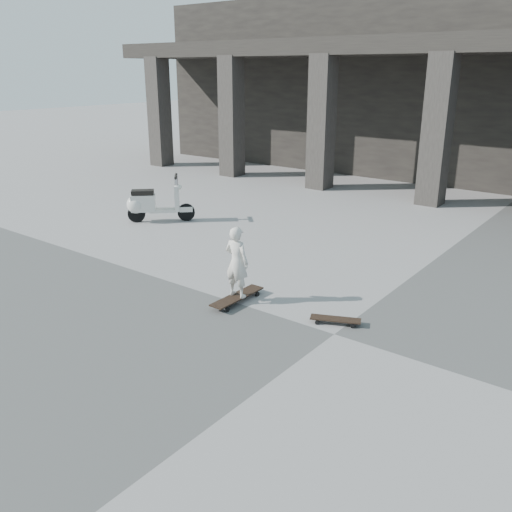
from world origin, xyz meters
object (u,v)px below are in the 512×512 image
Objects in this scene: skateboard_spare at (335,320)px; scooter at (149,204)px; longboard at (237,297)px; child at (237,262)px.

scooter is at bearing 137.02° from skateboard_spare.
scooter is (-4.79, 2.48, 0.37)m from longboard.
longboard is at bearing -71.00° from scooter.
skateboard_spare is at bearing -80.62° from longboard.
child is 0.90× the size of scooter.
skateboard_spare is 0.65× the size of child.
scooter reaches higher than skateboard_spare.
longboard is 0.85× the size of scooter.
skateboard_spare is (1.66, 0.26, -0.02)m from longboard.
child is (-1.66, -0.26, 0.62)m from skateboard_spare.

